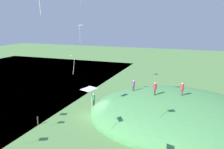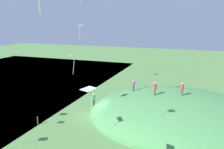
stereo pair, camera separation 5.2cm
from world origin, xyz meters
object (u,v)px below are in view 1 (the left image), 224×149
kite_1 (75,56)px  person_walking_path (182,88)px  kite_11 (89,90)px  person_with_child (155,87)px  person_on_hilltop (94,98)px  kite_0 (81,27)px  mooring_post (38,121)px  person_watching_kites (134,84)px

kite_1 → person_walking_path: bearing=30.2°
kite_1 → kite_11: (6.62, -10.14, -0.47)m
person_with_child → kite_1: kite_1 is taller
person_walking_path → person_on_hilltop: (-12.19, -0.65, -2.62)m
person_walking_path → kite_0: (-11.89, -4.65, 7.63)m
person_with_child → mooring_post: 15.41m
kite_0 → kite_1: kite_0 is taller
person_with_child → kite_0: bearing=92.6°
person_walking_path → person_with_child: size_ratio=0.98×
person_watching_kites → person_on_hilltop: bearing=-139.7°
person_with_child → mooring_post: person_with_child is taller
kite_0 → mooring_post: (-4.53, -3.44, -11.32)m
kite_11 → person_watching_kites: bearing=95.6°
person_on_hilltop → person_watching_kites: 6.11m
person_with_child → person_on_hilltop: size_ratio=0.95×
person_on_hilltop → kite_11: kite_11 is taller
person_on_hilltop → kite_0: kite_0 is taller
person_on_hilltop → person_watching_kites: size_ratio=1.13×
kite_11 → kite_0: bearing=119.4°
person_on_hilltop → person_with_child: bearing=179.4°
person_watching_kites → kite_0: kite_0 is taller
kite_0 → mooring_post: 12.67m
person_on_hilltop → mooring_post: 8.63m
person_walking_path → kite_1: size_ratio=0.72×
person_with_child → person_on_hilltop: bearing=67.4°
person_with_child → kite_0: kite_0 is taller
person_with_child → kite_1: bearing=104.1°
kite_11 → kite_1: bearing=123.1°
kite_11 → person_on_hilltop: bearing=113.9°
mooring_post → kite_1: bearing=15.4°
kite_1 → person_watching_kites: bearing=58.8°
person_walking_path → person_watching_kites: bearing=10.1°
person_watching_kites → mooring_post: size_ratio=1.56×
person_on_hilltop → kite_0: 11.01m
person_with_child → person_watching_kites: size_ratio=1.08×
kite_1 → kite_11: bearing=-56.9°
person_on_hilltop → kite_0: size_ratio=0.89×
kite_1 → mooring_post: 9.55m
person_walking_path → kite_0: 14.88m
kite_0 → mooring_post: size_ratio=1.99×
person_watching_kites → kite_1: kite_1 is taller
person_with_child → person_watching_kites: bearing=37.8°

